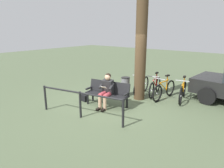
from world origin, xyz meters
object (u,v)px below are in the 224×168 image
tree_trunk (141,50)px  bicycle_black (155,87)px  bicycle_green (183,92)px  person_reading (107,89)px  litter_bin (125,86)px  bench (108,92)px  handbag (84,98)px  bicycle_red (164,90)px  bicycle_blue (141,86)px

tree_trunk → bicycle_black: 1.80m
bicycle_green → person_reading: bearing=-51.4°
tree_trunk → litter_bin: bearing=0.6°
person_reading → bench: bearing=-75.3°
person_reading → bicycle_black: size_ratio=0.72×
handbag → bicycle_red: (-2.28, -2.18, 0.24)m
tree_trunk → bicycle_green: size_ratio=2.34×
bicycle_black → bicycle_blue: 0.56m
handbag → bicycle_black: size_ratio=0.18×
litter_bin → bicycle_green: (-2.08, -0.86, -0.03)m
handbag → bicycle_blue: bearing=-120.4°
bicycle_green → bicycle_red: (0.65, 0.23, 0.00)m
bench → tree_trunk: tree_trunk is taller
handbag → bicycle_red: size_ratio=0.18×
person_reading → bicycle_black: 2.42m
person_reading → bicycle_red: person_reading is taller
bench → bicycle_red: bicycle_red is taller
handbag → bicycle_green: 3.80m
handbag → litter_bin: litter_bin is taller
bicycle_red → bicycle_black: 0.54m
handbag → bicycle_black: bearing=-126.8°
bench → person_reading: bearing=104.7°
bench → bicycle_blue: size_ratio=0.99×
bicycle_black → bicycle_blue: same height
handbag → bicycle_blue: size_ratio=0.18×
tree_trunk → person_reading: bearing=72.5°
person_reading → bicycle_green: person_reading is taller
bicycle_green → bicycle_black: same height
handbag → person_reading: bearing=-175.0°
tree_trunk → bicycle_blue: tree_trunk is taller
bicycle_red → litter_bin: bearing=-61.0°
person_reading → tree_trunk: tree_trunk is taller
person_reading → bicycle_blue: size_ratio=0.72×
person_reading → tree_trunk: size_ratio=0.31×
handbag → bicycle_black: bicycle_black is taller
tree_trunk → bench: bearing=67.9°
tree_trunk → bicycle_blue: (0.25, -0.60, -1.58)m
litter_bin → person_reading: bearing=97.9°
bicycle_red → bicycle_black: bearing=-106.7°
bench → bicycle_green: 2.91m
bench → litter_bin: (0.13, -1.30, -0.12)m
bicycle_red → bicycle_blue: bearing=-83.5°
bench → handbag: (0.99, 0.25, -0.39)m
litter_bin → bicycle_blue: (-0.41, -0.61, -0.03)m
bench → bicycle_black: size_ratio=1.00×
litter_bin → bicycle_black: bearing=-138.1°
tree_trunk → litter_bin: tree_trunk is taller
bicycle_black → tree_trunk: bearing=-29.4°
litter_bin → bicycle_red: size_ratio=0.46×
tree_trunk → litter_bin: 1.68m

